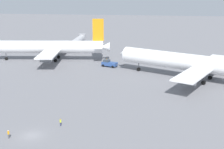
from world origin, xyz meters
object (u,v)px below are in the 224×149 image
at_px(ground_crew_ramp_agent_by_cones, 60,122).
at_px(jet_bridge, 79,40).
at_px(airliner_at_gate_left, 50,47).
at_px(pushback_tug, 109,63).
at_px(airliner_being_pushed, 198,64).
at_px(ground_crew_wing_walker_right, 8,134).

xyz_separation_m(ground_crew_ramp_agent_by_cones, jet_bridge, (-18.31, 86.23, 3.49)).
height_order(airliner_at_gate_left, pushback_tug, airliner_at_gate_left).
bearing_deg(jet_bridge, airliner_being_pushed, -43.14).
xyz_separation_m(airliner_at_gate_left, ground_crew_wing_walker_right, (15.27, -66.52, -4.51)).
distance_m(pushback_tug, ground_crew_ramp_agent_by_cones, 52.59).
height_order(ground_crew_wing_walker_right, ground_crew_ramp_agent_by_cones, ground_crew_wing_walker_right).
xyz_separation_m(pushback_tug, ground_crew_wing_walker_right, (-10.10, -59.43, -0.34)).
distance_m(pushback_tug, jet_bridge, 39.41).
bearing_deg(ground_crew_ramp_agent_by_cones, jet_bridge, 101.99).
bearing_deg(airliner_at_gate_left, jet_bridge, 79.07).
bearing_deg(ground_crew_ramp_agent_by_cones, airliner_being_pushed, 50.15).
distance_m(pushback_tug, ground_crew_wing_walker_right, 60.29).
bearing_deg(airliner_at_gate_left, ground_crew_ramp_agent_by_cones, -68.54).
distance_m(airliner_at_gate_left, jet_bridge, 27.10).
distance_m(ground_crew_ramp_agent_by_cones, jet_bridge, 88.22).
height_order(pushback_tug, jet_bridge, jet_bridge).
xyz_separation_m(ground_crew_wing_walker_right, jet_bridge, (-10.14, 93.11, 3.44)).
relative_size(pushback_tug, ground_crew_wing_walker_right, 5.08).
height_order(airliner_being_pushed, pushback_tug, airliner_being_pushed).
bearing_deg(jet_bridge, airliner_at_gate_left, -100.93).
xyz_separation_m(airliner_being_pushed, ground_crew_wing_walker_right, (-40.51, -45.63, -4.54)).
height_order(ground_crew_ramp_agent_by_cones, jet_bridge, jet_bridge).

